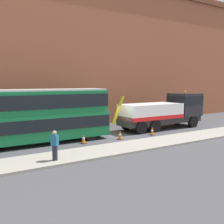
# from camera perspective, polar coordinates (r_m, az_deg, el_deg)

# --- Properties ---
(ground_plane) EXTENTS (120.00, 120.00, 0.00)m
(ground_plane) POSITION_cam_1_polar(r_m,az_deg,el_deg) (22.70, 0.63, -5.09)
(ground_plane) COLOR #424247
(near_kerb) EXTENTS (60.00, 2.80, 0.15)m
(near_kerb) POSITION_cam_1_polar(r_m,az_deg,el_deg) (19.34, 7.33, -6.98)
(near_kerb) COLOR gray
(near_kerb) RESTS_ON ground_plane
(building_facade) EXTENTS (60.00, 1.50, 16.00)m
(building_facade) POSITION_cam_1_polar(r_m,az_deg,el_deg) (28.19, -6.66, 13.62)
(building_facade) COLOR #935138
(building_facade) RESTS_ON ground_plane
(recovery_tow_truck) EXTENTS (10.15, 2.71, 3.67)m
(recovery_tow_truck) POSITION_cam_1_polar(r_m,az_deg,el_deg) (26.37, 11.45, 0.28)
(recovery_tow_truck) COLOR #2D2D2D
(recovery_tow_truck) RESTS_ON ground_plane
(double_decker_bus) EXTENTS (11.07, 2.63, 4.06)m
(double_decker_bus) POSITION_cam_1_polar(r_m,az_deg,el_deg) (19.99, -16.08, -0.46)
(double_decker_bus) COLOR #146B38
(double_decker_bus) RESTS_ON ground_plane
(pedestrian_onlooker) EXTENTS (0.45, 0.48, 1.71)m
(pedestrian_onlooker) POSITION_cam_1_polar(r_m,az_deg,el_deg) (15.27, -12.39, -7.23)
(pedestrian_onlooker) COLOR #232333
(pedestrian_onlooker) RESTS_ON near_kerb
(traffic_cone_near_bus) EXTENTS (0.36, 0.36, 0.72)m
(traffic_cone_near_bus) POSITION_cam_1_polar(r_m,az_deg,el_deg) (19.73, -6.23, -5.90)
(traffic_cone_near_bus) COLOR orange
(traffic_cone_near_bus) RESTS_ON ground_plane
(traffic_cone_midway) EXTENTS (0.36, 0.36, 0.72)m
(traffic_cone_midway) POSITION_cam_1_polar(r_m,az_deg,el_deg) (21.02, 1.76, -5.09)
(traffic_cone_midway) COLOR orange
(traffic_cone_midway) RESTS_ON ground_plane
(traffic_cone_near_truck) EXTENTS (0.36, 0.36, 0.72)m
(traffic_cone_near_truck) POSITION_cam_1_polar(r_m,az_deg,el_deg) (22.99, 8.76, -4.15)
(traffic_cone_near_truck) COLOR orange
(traffic_cone_near_truck) RESTS_ON ground_plane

